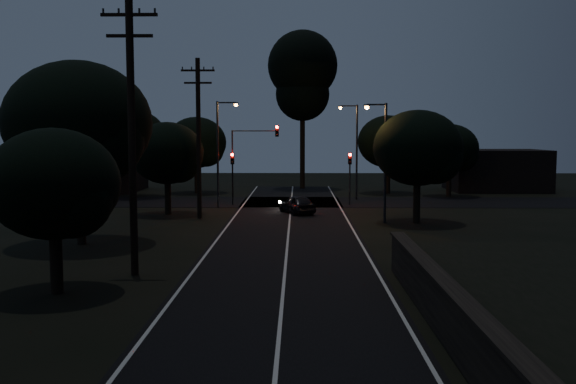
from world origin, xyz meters
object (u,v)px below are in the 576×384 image
object	(u,v)px
signal_right	(350,169)
streetlight_b	(355,145)
signal_left	(232,169)
streetlight_c	(383,154)
utility_pole_far	(199,135)
car	(297,204)
signal_mast	(254,150)
utility_pole_mid	(132,131)
tall_pine	(303,75)
streetlight_a	(220,146)

from	to	relation	value
signal_right	streetlight_b	xyz separation A→B (m)	(0.71, 4.01, 1.80)
signal_left	streetlight_c	world-z (taller)	streetlight_c
utility_pole_far	streetlight_c	size ratio (longest dim) A/B	1.40
signal_right	car	world-z (taller)	signal_right
signal_mast	utility_pole_mid	bearing A→B (deg)	-97.04
tall_pine	signal_right	size ratio (longest dim) A/B	3.88
utility_pole_far	tall_pine	world-z (taller)	tall_pine
signal_left	signal_right	distance (m)	9.20
signal_left	signal_right	bearing A→B (deg)	0.00
signal_mast	streetlight_a	bearing A→B (deg)	-140.23
utility_pole_far	utility_pole_mid	bearing A→B (deg)	-90.00
streetlight_b	streetlight_c	distance (m)	14.01
utility_pole_far	streetlight_b	distance (m)	16.51
streetlight_b	streetlight_c	world-z (taller)	streetlight_b
signal_right	car	size ratio (longest dim) A/B	1.08
utility_pole_far	streetlight_a	xyz separation A→B (m)	(0.69, 6.00, -0.85)
utility_pole_far	signal_mast	xyz separation A→B (m)	(3.09, 7.99, -1.15)
utility_pole_mid	streetlight_c	xyz separation A→B (m)	(11.83, 15.00, -1.39)
utility_pole_far	signal_left	world-z (taller)	utility_pole_far
utility_pole_mid	streetlight_a	bearing A→B (deg)	88.27
signal_mast	signal_right	bearing A→B (deg)	-0.03
streetlight_a	streetlight_c	xyz separation A→B (m)	(11.14, -8.00, -0.29)
utility_pole_mid	signal_right	size ratio (longest dim) A/B	2.68
utility_pole_far	signal_right	distance (m)	13.53
utility_pole_far	streetlight_b	xyz separation A→B (m)	(11.31, 12.00, -0.85)
streetlight_a	signal_left	bearing A→B (deg)	70.41
utility_pole_far	car	world-z (taller)	utility_pole_far
streetlight_c	signal_right	bearing A→B (deg)	97.02
utility_pole_far	streetlight_b	world-z (taller)	utility_pole_far
streetlight_c	tall_pine	bearing A→B (deg)	100.93
utility_pole_mid	utility_pole_far	distance (m)	17.00
tall_pine	streetlight_c	xyz separation A→B (m)	(4.83, -25.00, -7.11)
utility_pole_mid	signal_mast	world-z (taller)	utility_pole_mid
utility_pole_mid	signal_mast	size ratio (longest dim) A/B	1.76
utility_pole_mid	streetlight_c	distance (m)	19.15
signal_left	tall_pine	bearing A→B (deg)	69.54
signal_left	streetlight_c	bearing A→B (deg)	-43.76
tall_pine	signal_left	size ratio (longest dim) A/B	3.88
streetlight_b	signal_left	bearing A→B (deg)	-157.95
utility_pole_far	signal_right	bearing A→B (deg)	37.00
utility_pole_far	streetlight_c	world-z (taller)	utility_pole_far
signal_right	signal_mast	distance (m)	7.66
signal_left	streetlight_a	size ratio (longest dim) A/B	0.51
car	utility_pole_mid	bearing A→B (deg)	48.78
car	streetlight_b	bearing A→B (deg)	-140.07
utility_pole_mid	signal_left	size ratio (longest dim) A/B	2.68
signal_right	signal_left	bearing A→B (deg)	180.00
streetlight_b	signal_mast	bearing A→B (deg)	-154.01
utility_pole_far	signal_right	world-z (taller)	utility_pole_far
tall_pine	signal_right	bearing A→B (deg)	-76.51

